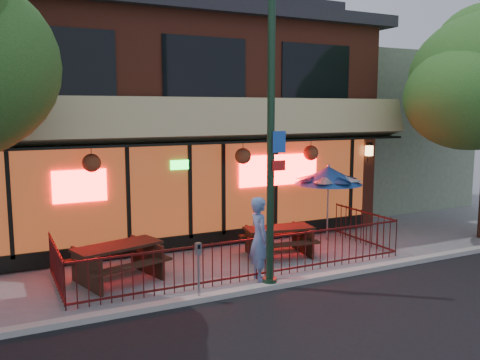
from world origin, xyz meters
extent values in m
plane|color=gray|center=(0.00, 0.00, 0.00)|extent=(80.00, 80.00, 0.00)
cube|color=#999993|center=(0.00, -0.50, 0.06)|extent=(80.00, 0.25, 0.12)
cube|color=brown|center=(0.00, 7.20, 3.25)|extent=(12.00, 8.00, 6.50)
cube|color=#59230F|center=(0.00, 3.18, 1.65)|extent=(11.00, 0.06, 2.60)
cube|color=#FF0C0C|center=(2.30, 3.10, 2.10)|extent=(2.60, 0.04, 0.90)
cube|color=#FF0C0C|center=(-3.40, 3.10, 2.00)|extent=(1.30, 0.04, 0.80)
cube|color=tan|center=(0.00, 2.70, 3.55)|extent=(12.20, 1.33, 1.26)
cube|color=black|center=(-3.60, 3.18, 5.00)|extent=(2.40, 0.06, 1.60)
cube|color=black|center=(0.00, 3.18, 5.00)|extent=(2.40, 0.06, 1.60)
cube|color=black|center=(3.60, 3.18, 5.00)|extent=(2.40, 0.06, 1.60)
cube|color=black|center=(0.00, 3.15, 0.25)|extent=(11.00, 0.12, 0.40)
cube|color=#FFC672|center=(5.60, 3.02, 2.55)|extent=(0.18, 0.18, 0.32)
cube|color=gray|center=(9.00, 7.70, 3.00)|extent=(6.00, 7.00, 6.00)
cube|color=#480F0F|center=(0.00, 0.20, 0.95)|extent=(8.40, 0.04, 0.04)
cube|color=#480F0F|center=(0.00, 0.20, 0.12)|extent=(8.40, 0.04, 0.04)
cube|color=#480F0F|center=(-4.20, 1.50, 0.95)|extent=(0.04, 2.60, 0.04)
cube|color=#480F0F|center=(4.20, 1.50, 0.95)|extent=(0.04, 2.60, 0.04)
cylinder|color=#480F0F|center=(0.00, 0.20, 0.50)|extent=(0.02, 0.02, 1.00)
cylinder|color=#152F1E|center=(0.00, -0.40, 3.50)|extent=(0.16, 0.16, 7.00)
cylinder|color=#152F1E|center=(0.00, -0.40, 0.10)|extent=(0.32, 0.32, 0.20)
cube|color=#194CB2|center=(0.12, -0.55, 3.20)|extent=(0.30, 0.02, 0.45)
cube|color=red|center=(0.12, -0.55, 2.70)|extent=(0.30, 0.02, 0.22)
cube|color=#331C12|center=(-3.61, 1.31, 0.40)|extent=(0.44, 1.38, 0.81)
cube|color=#331C12|center=(-2.14, 1.72, 0.40)|extent=(0.44, 1.38, 0.81)
cube|color=#331C12|center=(-2.88, 1.51, 0.81)|extent=(2.11, 1.31, 0.07)
cube|color=#331C12|center=(-2.71, 0.94, 0.48)|extent=(1.97, 0.82, 0.05)
cube|color=#331C12|center=(-3.04, 2.09, 0.48)|extent=(1.97, 0.82, 0.05)
cube|color=#321C11|center=(0.74, 1.73, 0.37)|extent=(0.25, 1.30, 0.74)
cube|color=#321C11|center=(2.12, 1.53, 0.37)|extent=(0.25, 1.30, 0.74)
cube|color=#321C11|center=(1.43, 1.63, 0.74)|extent=(1.89, 1.00, 0.06)
cube|color=#321C11|center=(1.35, 1.08, 0.44)|extent=(1.82, 0.54, 0.05)
cube|color=#321C11|center=(1.51, 2.17, 0.44)|extent=(1.82, 0.54, 0.05)
cylinder|color=gray|center=(3.57, 2.40, 1.04)|extent=(0.05, 0.05, 2.09)
cone|color=navy|center=(3.57, 2.40, 1.95)|extent=(1.99, 2.00, 0.52)
sphere|color=gray|center=(3.57, 2.40, 2.23)|extent=(0.09, 0.09, 0.09)
imported|color=#5C7EB9|center=(0.02, 0.10, 0.97)|extent=(0.57, 0.77, 1.93)
cylinder|color=#93959C|center=(-1.70, -0.48, 0.49)|extent=(0.04, 0.04, 0.99)
cube|color=#93959C|center=(-1.70, -0.48, 1.10)|extent=(0.13, 0.12, 0.25)
cube|color=black|center=(-1.70, -0.53, 1.15)|extent=(0.07, 0.02, 0.09)
camera|label=1|loc=(-5.34, -9.72, 3.88)|focal=38.00mm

